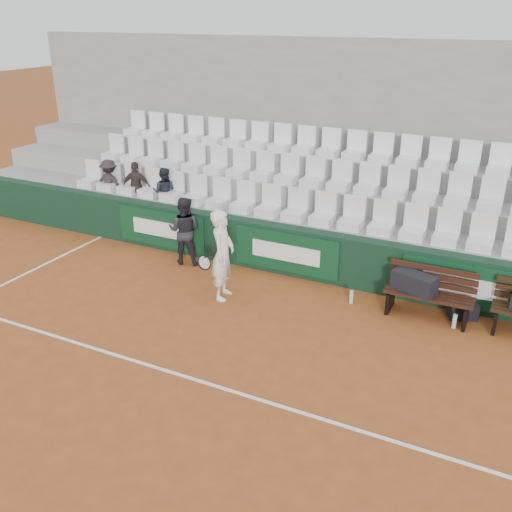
{
  "coord_description": "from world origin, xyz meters",
  "views": [
    {
      "loc": [
        3.9,
        -5.79,
        4.94
      ],
      "look_at": [
        -0.16,
        2.4,
        1.0
      ],
      "focal_mm": 40.0,
      "sensor_mm": 36.0,
      "label": 1
    }
  ],
  "objects": [
    {
      "name": "tennis_player",
      "position": [
        -0.88,
        2.48,
        0.85
      ],
      "size": [
        0.76,
        0.7,
        1.71
      ],
      "color": "white",
      "rests_on": "ground"
    },
    {
      "name": "bench_left",
      "position": [
        2.69,
        3.38,
        0.23
      ],
      "size": [
        1.5,
        0.56,
        0.45
      ],
      "primitive_type": "cube",
      "color": "#33180F",
      "rests_on": "ground"
    },
    {
      "name": "grandstand_tier_front",
      "position": [
        0.0,
        4.62,
        0.5
      ],
      "size": [
        18.0,
        0.95,
        1.0
      ],
      "primitive_type": "cube",
      "color": "gray",
      "rests_on": "ground"
    },
    {
      "name": "water_bottle_far",
      "position": [
        3.18,
        3.21,
        0.13
      ],
      "size": [
        0.07,
        0.07,
        0.25
      ],
      "primitive_type": "cylinder",
      "color": "silver",
      "rests_on": "ground"
    },
    {
      "name": "spectator_a",
      "position": [
        -5.11,
        4.5,
        1.58
      ],
      "size": [
        0.79,
        0.49,
        1.17
      ],
      "primitive_type": "imported",
      "rotation": [
        0.0,
        0.0,
        3.22
      ],
      "color": "black",
      "rests_on": "grandstand_tier_front"
    },
    {
      "name": "seat_row_back",
      "position": [
        0.0,
        6.35,
        2.21
      ],
      "size": [
        11.9,
        0.44,
        0.63
      ],
      "primitive_type": "cube",
      "color": "white",
      "rests_on": "grandstand_tier_back"
    },
    {
      "name": "sports_bag_ground",
      "position": [
        3.25,
        3.64,
        0.15
      ],
      "size": [
        0.55,
        0.45,
        0.29
      ],
      "primitive_type": "cube",
      "rotation": [
        0.0,
        0.0,
        0.4
      ],
      "color": "black",
      "rests_on": "ground"
    },
    {
      "name": "ground",
      "position": [
        0.0,
        0.0,
        0.0
      ],
      "size": [
        80.0,
        80.0,
        0.0
      ],
      "primitive_type": "plane",
      "color": "#974C22",
      "rests_on": "ground"
    },
    {
      "name": "water_bottle_near",
      "position": [
        1.35,
        3.3,
        0.12
      ],
      "size": [
        0.07,
        0.07,
        0.25
      ],
      "primitive_type": "cylinder",
      "color": "silver",
      "rests_on": "ground"
    },
    {
      "name": "back_barrier",
      "position": [
        0.07,
        3.99,
        0.5
      ],
      "size": [
        18.0,
        0.34,
        1.0
      ],
      "color": "#10311E",
      "rests_on": "ground"
    },
    {
      "name": "seat_row_mid",
      "position": [
        0.0,
        5.4,
        1.77
      ],
      "size": [
        11.9,
        0.44,
        0.63
      ],
      "primitive_type": "cube",
      "color": "silver",
      "rests_on": "grandstand_tier_mid"
    },
    {
      "name": "ball_kid",
      "position": [
        -2.37,
        3.51,
        0.73
      ],
      "size": [
        0.81,
        0.7,
        1.45
      ],
      "primitive_type": "imported",
      "rotation": [
        0.0,
        0.0,
        3.38
      ],
      "color": "#212029",
      "rests_on": "ground"
    },
    {
      "name": "grandstand_tier_back",
      "position": [
        0.0,
        6.53,
        0.95
      ],
      "size": [
        18.0,
        0.95,
        1.9
      ],
      "primitive_type": "cube",
      "color": "gray",
      "rests_on": "ground"
    },
    {
      "name": "seat_row_front",
      "position": [
        0.0,
        4.45,
        1.31
      ],
      "size": [
        11.9,
        0.44,
        0.63
      ],
      "primitive_type": "cube",
      "color": "silver",
      "rests_on": "grandstand_tier_front"
    },
    {
      "name": "spectator_c",
      "position": [
        -3.54,
        4.5,
        1.58
      ],
      "size": [
        0.67,
        0.58,
        1.16
      ],
      "primitive_type": "imported",
      "rotation": [
        0.0,
        0.0,
        3.44
      ],
      "color": "#1D222C",
      "rests_on": "grandstand_tier_front"
    },
    {
      "name": "court_baseline",
      "position": [
        0.0,
        0.0,
        0.0
      ],
      "size": [
        18.0,
        0.06,
        0.01
      ],
      "primitive_type": "cube",
      "color": "white",
      "rests_on": "ground"
    },
    {
      "name": "grandstand_rear_wall",
      "position": [
        0.0,
        7.15,
        2.2
      ],
      "size": [
        18.0,
        0.3,
        4.4
      ],
      "primitive_type": "cube",
      "color": "gray",
      "rests_on": "ground"
    },
    {
      "name": "grandstand_tier_mid",
      "position": [
        0.0,
        5.58,
        0.72
      ],
      "size": [
        18.0,
        0.95,
        1.45
      ],
      "primitive_type": "cube",
      "color": "#989895",
      "rests_on": "ground"
    },
    {
      "name": "sports_bag_left",
      "position": [
        2.41,
        3.39,
        0.61
      ],
      "size": [
        0.83,
        0.56,
        0.33
      ],
      "primitive_type": "cube",
      "rotation": [
        0.0,
        0.0,
        -0.33
      ],
      "color": "black",
      "rests_on": "bench_left"
    },
    {
      "name": "spectator_b",
      "position": [
        -4.32,
        4.5,
        1.6
      ],
      "size": [
        0.75,
        0.46,
        1.2
      ],
      "primitive_type": "imported",
      "rotation": [
        0.0,
        0.0,
        3.4
      ],
      "color": "#322C28",
      "rests_on": "grandstand_tier_front"
    }
  ]
}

